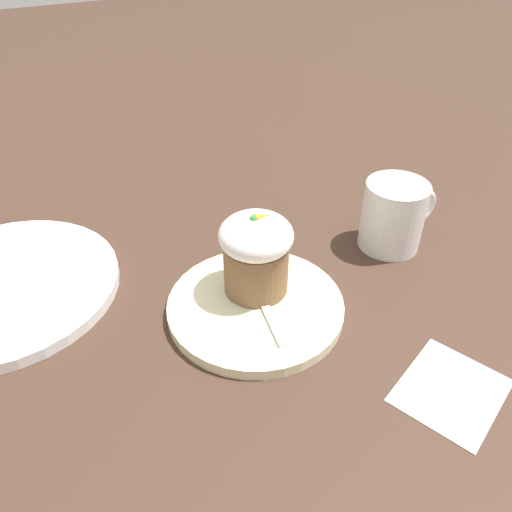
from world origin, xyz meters
name	(u,v)px	position (x,y,z in m)	size (l,w,h in m)	color
ground_plane	(255,311)	(0.00, 0.00, 0.00)	(4.00, 4.00, 0.00)	#3D281E
dessert_plate	(255,306)	(0.00, 0.00, 0.01)	(0.21, 0.21, 0.01)	beige
carrot_cake	(256,252)	(0.01, 0.02, 0.07)	(0.09, 0.09, 0.11)	brown
spoon	(261,299)	(0.01, 0.00, 0.02)	(0.05, 0.11, 0.01)	silver
coffee_cup	(394,215)	(0.23, 0.03, 0.05)	(0.12, 0.09, 0.10)	white
side_plate	(4,287)	(-0.26, 0.18, 0.01)	(0.28, 0.28, 0.02)	white
paper_napkin	(451,390)	(0.12, -0.20, 0.00)	(0.14, 0.13, 0.00)	white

